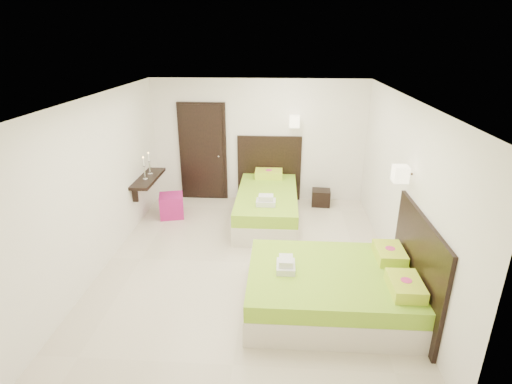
# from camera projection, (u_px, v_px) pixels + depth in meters

# --- Properties ---
(floor) EXTENTS (5.50, 5.50, 0.00)m
(floor) POSITION_uv_depth(u_px,v_px,m) (249.00, 262.00, 6.40)
(floor) COLOR beige
(floor) RESTS_ON ground
(bed_single) EXTENTS (1.37, 2.28, 1.88)m
(bed_single) POSITION_uv_depth(u_px,v_px,m) (267.00, 203.00, 7.83)
(bed_single) COLOR beige
(bed_single) RESTS_ON ground
(bed_double) EXTENTS (2.16, 1.84, 1.79)m
(bed_double) POSITION_uv_depth(u_px,v_px,m) (337.00, 287.00, 5.21)
(bed_double) COLOR beige
(bed_double) RESTS_ON ground
(nightstand) EXTENTS (0.40, 0.36, 0.34)m
(nightstand) POSITION_uv_depth(u_px,v_px,m) (321.00, 198.00, 8.52)
(nightstand) COLOR black
(nightstand) RESTS_ON ground
(ottoman) EXTENTS (0.55, 0.55, 0.46)m
(ottoman) POSITION_uv_depth(u_px,v_px,m) (172.00, 206.00, 7.97)
(ottoman) COLOR #93135B
(ottoman) RESTS_ON ground
(door) EXTENTS (1.02, 0.15, 2.14)m
(door) POSITION_uv_depth(u_px,v_px,m) (203.00, 152.00, 8.59)
(door) COLOR black
(door) RESTS_ON ground
(console_shelf) EXTENTS (0.35, 1.20, 0.78)m
(console_shelf) POSITION_uv_depth(u_px,v_px,m) (148.00, 179.00, 7.71)
(console_shelf) COLOR black
(console_shelf) RESTS_ON ground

